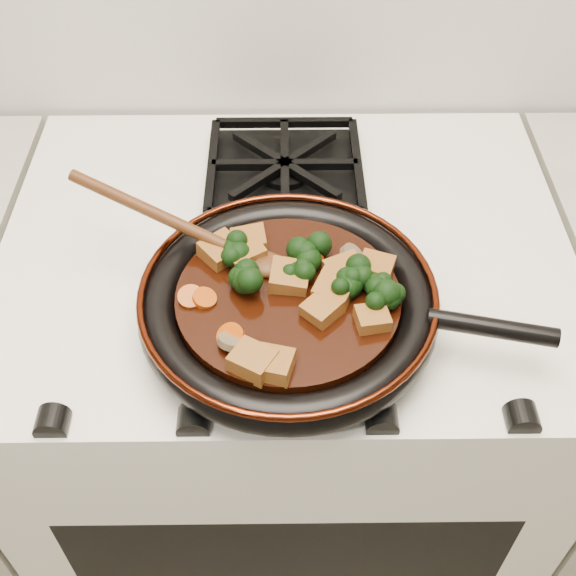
{
  "coord_description": "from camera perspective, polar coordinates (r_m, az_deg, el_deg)",
  "views": [
    {
      "loc": [
        -0.0,
        0.99,
        1.57
      ],
      "look_at": [
        0.0,
        1.54,
        0.97
      ],
      "focal_mm": 45.0,
      "sensor_mm": 36.0,
      "label": 1
    }
  ],
  "objects": [
    {
      "name": "mushroom_slice_1",
      "position": [
        0.85,
        5.11,
        2.52
      ],
      "size": [
        0.03,
        0.04,
        0.03
      ],
      "primitive_type": "cylinder",
      "rotation": [
        0.66,
        0.0,
        1.46
      ],
      "color": "brown",
      "rests_on": "braising_sauce"
    },
    {
      "name": "carrot_coin_0",
      "position": [
        0.82,
        0.69,
        0.48
      ],
      "size": [
        0.03,
        0.03,
        0.02
      ],
      "primitive_type": "cylinder",
      "rotation": [
        0.34,
        -0.26,
        0.0
      ],
      "color": "#AD3D04",
      "rests_on": "braising_sauce"
    },
    {
      "name": "tofu_cube_7",
      "position": [
        0.79,
        6.67,
        -2.47
      ],
      "size": [
        0.04,
        0.04,
        0.02
      ],
      "primitive_type": "cube",
      "rotation": [
        0.0,
        0.04,
        0.19
      ],
      "color": "brown",
      "rests_on": "braising_sauce"
    },
    {
      "name": "tofu_cube_0",
      "position": [
        0.81,
        3.7,
        -0.1
      ],
      "size": [
        0.06,
        0.06,
        0.02
      ],
      "primitive_type": "cube",
      "rotation": [
        -0.03,
        0.03,
        2.74
      ],
      "color": "brown",
      "rests_on": "braising_sauce"
    },
    {
      "name": "mushroom_slice_2",
      "position": [
        0.77,
        -4.4,
        -4.21
      ],
      "size": [
        0.04,
        0.04,
        0.02
      ],
      "primitive_type": "cylinder",
      "rotation": [
        0.41,
        0.0,
        2.7
      ],
      "color": "brown",
      "rests_on": "braising_sauce"
    },
    {
      "name": "broccoli_floret_3",
      "position": [
        0.85,
        -3.53,
        2.91
      ],
      "size": [
        0.08,
        0.09,
        0.08
      ],
      "primitive_type": null,
      "rotation": [
        -0.17,
        0.24,
        0.38
      ],
      "color": "black",
      "rests_on": "braising_sauce"
    },
    {
      "name": "tofu_cube_3",
      "position": [
        0.85,
        -3.47,
        2.74
      ],
      "size": [
        0.06,
        0.06,
        0.03
      ],
      "primitive_type": "cube",
      "rotation": [
        -0.03,
        -0.06,
        0.5
      ],
      "color": "brown",
      "rests_on": "braising_sauce"
    },
    {
      "name": "burner_grate_front",
      "position": [
        0.86,
        -0.12,
        -2.21
      ],
      "size": [
        0.23,
        0.23,
        0.03
      ],
      "primitive_type": null,
      "color": "black",
      "rests_on": "stove"
    },
    {
      "name": "broccoli_floret_1",
      "position": [
        0.82,
        1.01,
        1.14
      ],
      "size": [
        0.06,
        0.07,
        0.07
      ],
      "primitive_type": null,
      "rotation": [
        -0.23,
        -0.08,
        0.08
      ],
      "color": "black",
      "rests_on": "braising_sauce"
    },
    {
      "name": "tofu_cube_10",
      "position": [
        0.75,
        -2.81,
        -5.82
      ],
      "size": [
        0.06,
        0.05,
        0.02
      ],
      "primitive_type": "cube",
      "rotation": [
        0.03,
        0.0,
        2.61
      ],
      "color": "brown",
      "rests_on": "braising_sauce"
    },
    {
      "name": "stove",
      "position": [
        1.31,
        -0.14,
        -10.74
      ],
      "size": [
        0.76,
        0.6,
        0.9
      ],
      "primitive_type": "cube",
      "color": "white",
      "rests_on": "ground"
    },
    {
      "name": "broccoli_floret_5",
      "position": [
        0.83,
        5.33,
        0.82
      ],
      "size": [
        0.07,
        0.07,
        0.05
      ],
      "primitive_type": null,
      "rotation": [
        -0.01,
        0.0,
        0.23
      ],
      "color": "black",
      "rests_on": "braising_sauce"
    },
    {
      "name": "carrot_coin_3",
      "position": [
        0.77,
        -4.55,
        -3.83
      ],
      "size": [
        0.03,
        0.03,
        0.02
      ],
      "primitive_type": "cylinder",
      "rotation": [
        0.33,
        -0.3,
        0.0
      ],
      "color": "#AD3D04",
      "rests_on": "braising_sauce"
    },
    {
      "name": "carrot_coin_2",
      "position": [
        0.82,
        7.72,
        -0.48
      ],
      "size": [
        0.03,
        0.03,
        0.02
      ],
      "primitive_type": "cylinder",
      "rotation": [
        -0.33,
        -0.1,
        0.0
      ],
      "color": "#AD3D04",
      "rests_on": "braising_sauce"
    },
    {
      "name": "tofu_cube_2",
      "position": [
        0.79,
        2.73,
        -1.71
      ],
      "size": [
        0.05,
        0.05,
        0.03
      ],
      "primitive_type": "cube",
      "rotation": [
        -0.05,
        -0.07,
        0.79
      ],
      "color": "brown",
      "rests_on": "braising_sauce"
    },
    {
      "name": "tofu_cube_4",
      "position": [
        0.83,
        4.57,
        1.27
      ],
      "size": [
        0.05,
        0.05,
        0.02
      ],
      "primitive_type": "cube",
      "rotation": [
        -0.02,
        -0.02,
        0.44
      ],
      "color": "brown",
      "rests_on": "braising_sauce"
    },
    {
      "name": "wooden_spoon",
      "position": [
        0.86,
        -6.39,
        3.98
      ],
      "size": [
        0.16,
        0.09,
        0.26
      ],
      "rotation": [
        0.0,
        0.0,
        2.75
      ],
      "color": "#49260F",
      "rests_on": "braising_sauce"
    },
    {
      "name": "tofu_cube_1",
      "position": [
        0.86,
        -5.32,
        2.92
      ],
      "size": [
        0.06,
        0.06,
        0.03
      ],
      "primitive_type": "cube",
      "rotation": [
        0.09,
        0.01,
        0.72
      ],
      "color": "brown",
      "rests_on": "braising_sauce"
    },
    {
      "name": "carrot_coin_4",
      "position": [
        0.81,
        -6.62,
        -0.83
      ],
      "size": [
        0.03,
        0.03,
        0.02
      ],
      "primitive_type": "cylinder",
      "rotation": [
        0.13,
        0.29,
        0.0
      ],
      "color": "#AD3D04",
      "rests_on": "braising_sauce"
    },
    {
      "name": "broccoli_floret_6",
      "position": [
        0.85,
        1.79,
        2.47
      ],
      "size": [
        0.08,
        0.09,
        0.07
      ],
      "primitive_type": null,
      "rotation": [
        -0.17,
        0.15,
        1.14
      ],
      "color": "black",
      "rests_on": "braising_sauce"
    },
    {
      "name": "braising_sauce",
      "position": [
        0.83,
        0.0,
        -0.99
      ],
      "size": [
        0.26,
        0.26,
        0.02
      ],
      "primitive_type": "cylinder",
      "color": "black",
      "rests_on": "skillet"
    },
    {
      "name": "tofu_cube_6",
      "position": [
        0.75,
        -1.11,
        -6.1
      ],
      "size": [
        0.05,
        0.05,
        0.02
      ],
      "primitive_type": "cube",
      "rotation": [
        -0.04,
        0.06,
        1.29
      ],
      "color": "brown",
      "rests_on": "braising_sauce"
    },
    {
      "name": "broccoli_floret_7",
      "position": [
        0.8,
        7.36,
        -0.75
      ],
      "size": [
        0.08,
        0.07,
        0.07
      ],
      "primitive_type": null,
      "rotation": [
        -0.06,
        -0.19,
        0.29
      ],
      "color": "black",
      "rests_on": "braising_sauce"
    },
    {
      "name": "broccoli_floret_2",
      "position": [
        0.81,
        7.61,
        -0.33
      ],
      "size": [
        0.08,
        0.08,
        0.06
      ],
      "primitive_type": null,
      "rotation": [
        0.01,
        -0.14,
        1.08
      ],
      "color": "black",
      "rests_on": "braising_sauce"
    },
    {
      "name": "tofu_cube_5",
      "position": [
        0.82,
        0.09,
        0.81
      ],
      "size": [
        0.05,
        0.05,
        0.03
      ],
      "primitive_type": "cube",
      "rotation": [
        0.1,
        -0.06,
        1.45
      ],
      "color": "brown",
      "rests_on": "braising_sauce"
    },
    {
      "name": "broccoli_floret_4",
      "position": [
        0.82,
        -3.79,
        0.53
      ],
      "size": [
        0.08,
        0.07,
        0.07
      ],
      "primitive_type": null,
      "rotation": [
        -0.09,
        -0.14,
        0.27
      ],
      "color": "black",
      "rests_on": "braising_sauce"
    },
    {
      "name": "carrot_coin_5",
      "position": [
        0.85,
        1.79,
        2.38
      ],
      "size": [
        0.03,
        0.03,
        0.03
      ],
      "primitive_type": "cylinder",
      "rotation": [
        -0.31,
        -0.34,
        0.0
      ],
      "color": "#AD3D04",
      "rests_on": "braising_sauce"
    },
    {
      "name": "broccoli_floret_0",
      "position": [
        0.81,
        4.81,
        0.21
      ],
      "size": [
        0.08,
        0.08,
        0.06
      ],
      "primitive_type": null,
      "rotation": [
        0.05,
        -0.01,
        1.15
      ],
      "color": "black",
      "rests_on": "braising_sauce"
    },
    {
      "name": "tofu_cube_9",
      "position": [
        0.87,
        -3.07,
        3.68
      ],
      "size": [
        0.05,
        0.04,
        0.03
      ],
      "primitive_type": "cube",
      "rotation": [
        -0.12,
        0.02,
        1.7
      ],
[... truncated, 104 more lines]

